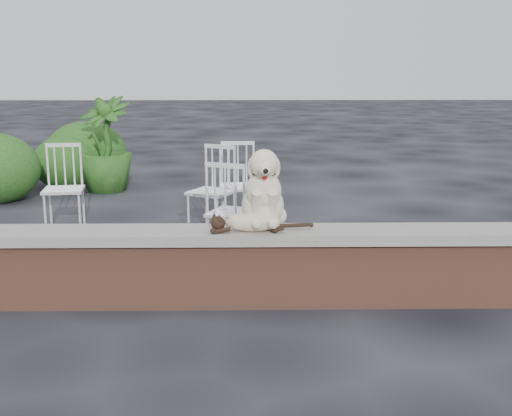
{
  "coord_description": "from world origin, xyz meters",
  "views": [
    {
      "loc": [
        0.72,
        -4.6,
        1.77
      ],
      "look_at": [
        0.79,
        0.2,
        0.7
      ],
      "focal_mm": 44.73,
      "sensor_mm": 36.0,
      "label": 1
    }
  ],
  "objects_px": {
    "chair_d": "(211,190)",
    "chair_c": "(234,211)",
    "cat": "(252,221)",
    "dog": "(263,186)",
    "potted_plant_b": "(105,144)",
    "chair_b": "(239,185)",
    "chair_a": "(63,188)"
  },
  "relations": [
    {
      "from": "chair_d",
      "to": "chair_a",
      "type": "height_order",
      "value": "same"
    },
    {
      "from": "chair_b",
      "to": "potted_plant_b",
      "type": "relative_size",
      "value": 0.69
    },
    {
      "from": "chair_d",
      "to": "chair_c",
      "type": "distance_m",
      "value": 1.03
    },
    {
      "from": "dog",
      "to": "chair_c",
      "type": "distance_m",
      "value": 1.12
    },
    {
      "from": "chair_d",
      "to": "chair_a",
      "type": "relative_size",
      "value": 1.0
    },
    {
      "from": "cat",
      "to": "chair_d",
      "type": "xyz_separation_m",
      "value": [
        -0.42,
        2.16,
        -0.19
      ]
    },
    {
      "from": "chair_c",
      "to": "potted_plant_b",
      "type": "bearing_deg",
      "value": -38.56
    },
    {
      "from": "dog",
      "to": "chair_c",
      "type": "xyz_separation_m",
      "value": [
        -0.24,
        1.01,
        -0.42
      ]
    },
    {
      "from": "cat",
      "to": "chair_a",
      "type": "bearing_deg",
      "value": 129.12
    },
    {
      "from": "cat",
      "to": "chair_d",
      "type": "distance_m",
      "value": 2.21
    },
    {
      "from": "chair_b",
      "to": "chair_c",
      "type": "bearing_deg",
      "value": -94.28
    },
    {
      "from": "chair_c",
      "to": "cat",
      "type": "bearing_deg",
      "value": 120.09
    },
    {
      "from": "chair_b",
      "to": "potted_plant_b",
      "type": "height_order",
      "value": "potted_plant_b"
    },
    {
      "from": "dog",
      "to": "potted_plant_b",
      "type": "xyz_separation_m",
      "value": [
        -2.15,
        4.43,
        -0.21
      ]
    },
    {
      "from": "chair_d",
      "to": "chair_c",
      "type": "relative_size",
      "value": 1.0
    },
    {
      "from": "potted_plant_b",
      "to": "dog",
      "type": "bearing_deg",
      "value": -64.13
    },
    {
      "from": "chair_d",
      "to": "dog",
      "type": "bearing_deg",
      "value": -47.38
    },
    {
      "from": "dog",
      "to": "chair_d",
      "type": "relative_size",
      "value": 0.66
    },
    {
      "from": "dog",
      "to": "chair_a",
      "type": "bearing_deg",
      "value": 132.13
    },
    {
      "from": "cat",
      "to": "chair_b",
      "type": "bearing_deg",
      "value": 90.7
    },
    {
      "from": "dog",
      "to": "cat",
      "type": "height_order",
      "value": "dog"
    },
    {
      "from": "cat",
      "to": "dog",
      "type": "bearing_deg",
      "value": 59.58
    },
    {
      "from": "dog",
      "to": "chair_d",
      "type": "distance_m",
      "value": 2.11
    },
    {
      "from": "chair_c",
      "to": "chair_a",
      "type": "relative_size",
      "value": 1.0
    },
    {
      "from": "dog",
      "to": "chair_a",
      "type": "relative_size",
      "value": 0.66
    },
    {
      "from": "potted_plant_b",
      "to": "chair_c",
      "type": "bearing_deg",
      "value": -60.83
    },
    {
      "from": "chair_d",
      "to": "chair_c",
      "type": "bearing_deg",
      "value": -46.71
    },
    {
      "from": "chair_d",
      "to": "chair_c",
      "type": "height_order",
      "value": "same"
    },
    {
      "from": "chair_a",
      "to": "potted_plant_b",
      "type": "xyz_separation_m",
      "value": [
        -0.02,
        2.26,
        0.21
      ]
    },
    {
      "from": "potted_plant_b",
      "to": "chair_b",
      "type": "bearing_deg",
      "value": -47.52
    },
    {
      "from": "cat",
      "to": "chair_b",
      "type": "height_order",
      "value": "chair_b"
    },
    {
      "from": "cat",
      "to": "potted_plant_b",
      "type": "xyz_separation_m",
      "value": [
        -2.07,
        4.58,
        0.02
      ]
    }
  ]
}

